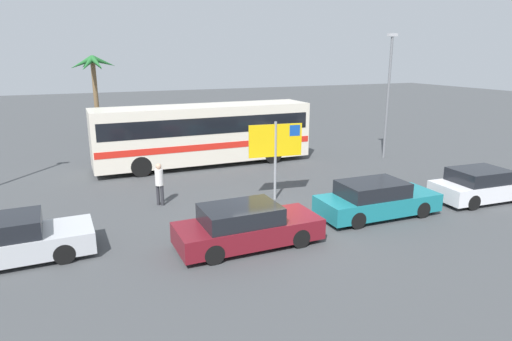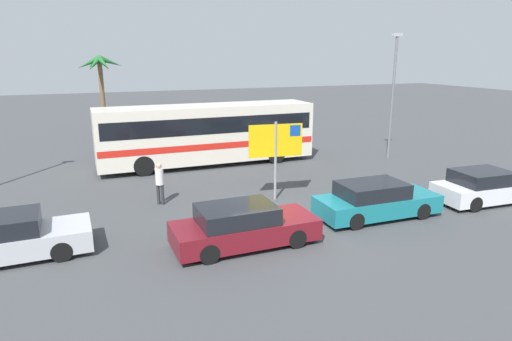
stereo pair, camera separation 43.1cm
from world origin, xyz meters
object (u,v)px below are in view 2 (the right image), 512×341
at_px(car_teal, 376,200).
at_px(car_maroon, 243,226).
at_px(car_white, 484,187).
at_px(bus_front_coach, 207,132).
at_px(pedestrian_by_bus, 160,180).
at_px(car_silver, 4,239).
at_px(ferry_sign, 277,144).

height_order(car_teal, car_maroon, same).
xyz_separation_m(car_teal, car_white, (5.05, -0.22, -0.00)).
bearing_deg(bus_front_coach, car_white, -50.04).
relative_size(bus_front_coach, car_teal, 2.50).
relative_size(car_teal, pedestrian_by_bus, 2.69).
relative_size(car_teal, car_white, 1.10).
distance_m(bus_front_coach, car_white, 13.34).
height_order(car_silver, pedestrian_by_bus, pedestrian_by_bus).
bearing_deg(pedestrian_by_bus, car_maroon, 56.73).
relative_size(car_maroon, car_white, 1.09).
bearing_deg(car_silver, car_maroon, -15.36).
bearing_deg(pedestrian_by_bus, bus_front_coach, -174.33).
distance_m(bus_front_coach, car_maroon, 10.73).
distance_m(car_teal, car_white, 5.05).
bearing_deg(pedestrian_by_bus, ferry_sign, 113.42).
bearing_deg(pedestrian_by_bus, car_silver, -19.92).
distance_m(bus_front_coach, ferry_sign, 6.88).
height_order(car_maroon, pedestrian_by_bus, pedestrian_by_bus).
xyz_separation_m(bus_front_coach, car_teal, (3.49, -9.97, -1.15)).
bearing_deg(car_teal, car_silver, 175.82).
distance_m(ferry_sign, car_teal, 4.40).
relative_size(bus_front_coach, car_white, 2.74).
xyz_separation_m(bus_front_coach, ferry_sign, (0.98, -6.79, 0.54)).
height_order(car_white, pedestrian_by_bus, pedestrian_by_bus).
xyz_separation_m(car_silver, car_white, (17.07, -1.35, -0.00)).
bearing_deg(ferry_sign, pedestrian_by_bus, 172.67).
xyz_separation_m(car_teal, car_maroon, (-5.33, -0.54, 0.00)).
xyz_separation_m(bus_front_coach, car_white, (8.54, -10.19, -1.15)).
relative_size(car_teal, car_maroon, 1.01).
bearing_deg(pedestrian_by_bus, car_teal, 95.94).
bearing_deg(car_maroon, bus_front_coach, 79.49).
bearing_deg(car_white, bus_front_coach, 133.05).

